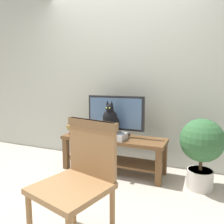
% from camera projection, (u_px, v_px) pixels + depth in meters
% --- Properties ---
extents(ground_plane, '(12.00, 12.00, 0.00)m').
position_uv_depth(ground_plane, '(92.00, 189.00, 2.44)').
color(ground_plane, '#ADA393').
extents(back_wall, '(7.00, 0.12, 2.80)m').
position_uv_depth(back_wall, '(125.00, 68.00, 3.23)').
color(back_wall, '#B7BCB2').
rests_on(back_wall, ground).
extents(tv_stand, '(1.38, 0.45, 0.47)m').
position_uv_depth(tv_stand, '(113.00, 147.00, 2.89)').
color(tv_stand, brown).
rests_on(tv_stand, ground).
extents(tv, '(0.78, 0.20, 0.54)m').
position_uv_depth(tv, '(116.00, 115.00, 2.90)').
color(tv, black).
rests_on(tv, tv_stand).
extents(media_box, '(0.38, 0.25, 0.08)m').
position_uv_depth(media_box, '(111.00, 136.00, 2.78)').
color(media_box, '#BCBCC1').
rests_on(media_box, tv_stand).
extents(cat, '(0.22, 0.30, 0.42)m').
position_uv_depth(cat, '(111.00, 121.00, 2.75)').
color(cat, black).
rests_on(cat, media_box).
extents(wooden_chair, '(0.57, 0.57, 0.91)m').
position_uv_depth(wooden_chair, '(80.00, 174.00, 1.57)').
color(wooden_chair, olive).
rests_on(wooden_chair, ground).
extents(book_stack, '(0.26, 0.21, 0.13)m').
position_uv_depth(book_stack, '(77.00, 129.00, 3.03)').
color(book_stack, '#B2332D').
rests_on(book_stack, tv_stand).
extents(potted_plant, '(0.48, 0.48, 0.80)m').
position_uv_depth(potted_plant, '(202.00, 146.00, 2.39)').
color(potted_plant, beige).
rests_on(potted_plant, ground).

